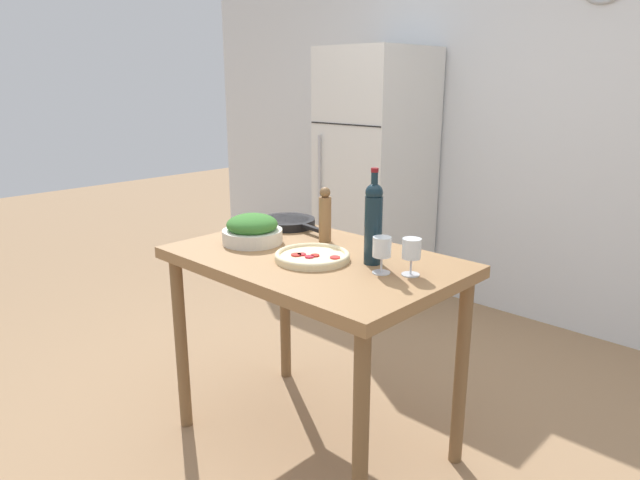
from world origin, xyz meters
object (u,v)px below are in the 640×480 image
wine_glass_near (382,249)px  cast_iron_skillet (288,222)px  refrigerator (376,177)px  salad_bowl (252,230)px  wine_bottle (373,221)px  pepper_mill (325,216)px  homemade_pizza (312,256)px  wine_glass_far (412,251)px

wine_glass_near → cast_iron_skillet: 0.81m
refrigerator → salad_bowl: 1.81m
wine_bottle → cast_iron_skillet: (-0.67, 0.17, -0.15)m
pepper_mill → salad_bowl: pepper_mill is taller
wine_bottle → homemade_pizza: bearing=-146.8°
wine_glass_far → salad_bowl: size_ratio=0.53×
wine_bottle → salad_bowl: 0.60m
wine_glass_far → pepper_mill: 0.56m
pepper_mill → cast_iron_skillet: 0.34m
wine_bottle → wine_glass_far: size_ratio=2.70×
wine_glass_far → salad_bowl: wine_glass_far is taller
wine_glass_near → salad_bowl: (-0.67, -0.07, -0.03)m
wine_glass_far → cast_iron_skillet: size_ratio=0.32×
wine_bottle → cast_iron_skillet: 0.71m
wine_bottle → pepper_mill: bearing=163.9°
refrigerator → wine_glass_far: refrigerator is taller
wine_bottle → homemade_pizza: 0.29m
wine_bottle → wine_glass_near: 0.14m
refrigerator → homemade_pizza: size_ratio=5.93×
refrigerator → wine_bottle: refrigerator is taller
refrigerator → salad_bowl: size_ratio=6.76×
wine_glass_near → homemade_pizza: bearing=-168.0°
refrigerator → salad_bowl: bearing=-69.4°
wine_glass_near → salad_bowl: size_ratio=0.53×
refrigerator → homemade_pizza: (1.00, -1.69, -0.00)m
wine_glass_far → pepper_mill: size_ratio=0.57×
wine_bottle → salad_bowl: wine_bottle is taller
wine_bottle → pepper_mill: size_ratio=1.53×
salad_bowl → cast_iron_skillet: size_ratio=0.61×
wine_glass_near → salad_bowl: bearing=-174.2°
refrigerator → wine_glass_far: (1.40, -1.57, 0.08)m
wine_glass_far → salad_bowl: bearing=-170.6°
wine_glass_near → homemade_pizza: size_ratio=0.46×
homemade_pizza → cast_iron_skillet: size_ratio=0.69×
wine_glass_near → pepper_mill: bearing=159.2°
wine_glass_near → pepper_mill: (-0.45, 0.17, 0.03)m
wine_glass_near → cast_iron_skillet: size_ratio=0.32×
refrigerator → wine_bottle: (1.21, -1.56, 0.15)m
wine_glass_far → homemade_pizza: size_ratio=0.46×
salad_bowl → wine_bottle: bearing=13.5°
wine_glass_near → homemade_pizza: (-0.30, -0.06, -0.08)m
pepper_mill → cast_iron_skillet: bearing=167.5°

